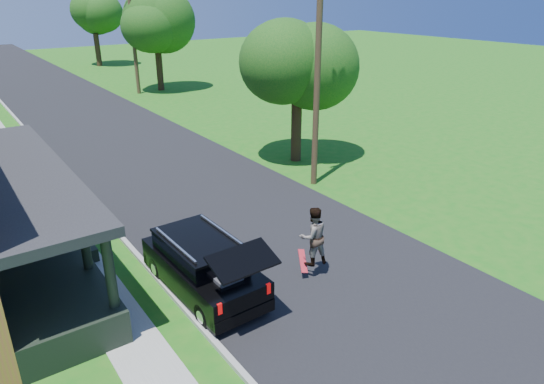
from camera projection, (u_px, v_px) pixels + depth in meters
ground at (338, 286)px, 13.70m from camera, size 140.00×140.00×0.00m
street at (110, 131)px, 28.79m from camera, size 8.00×120.00×0.02m
curb at (37, 143)px, 26.64m from camera, size 0.15×120.00×0.12m
sidewalk at (5, 148)px, 25.81m from camera, size 1.30×120.00×0.03m
black_suv at (203, 265)px, 13.16m from camera, size 1.84×4.58×2.12m
skateboarder at (313, 236)px, 13.73m from camera, size 0.96×0.81×1.76m
skateboard at (303, 262)px, 14.08m from camera, size 0.45×0.60×0.50m
tree_right_near at (297, 62)px, 22.08m from camera, size 5.71×5.39×7.04m
tree_right_mid at (154, 15)px, 38.59m from camera, size 6.49×6.30×9.04m
tree_right_far at (92, 12)px, 51.87m from camera, size 6.10×5.80×8.48m
utility_pole_near at (318, 67)px, 19.10m from camera, size 1.56×0.27×9.59m
utility_pole_far at (133, 32)px, 37.66m from camera, size 1.77×0.70×9.29m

